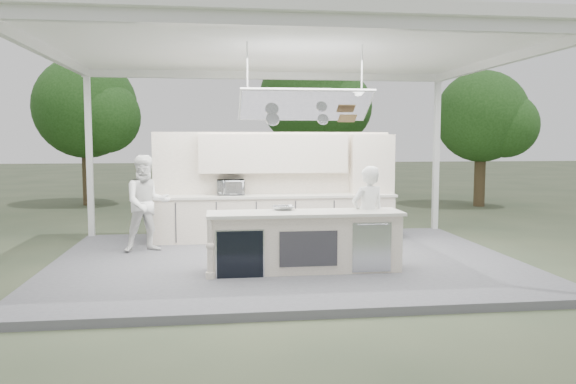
{
  "coord_description": "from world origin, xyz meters",
  "views": [
    {
      "loc": [
        -1.19,
        -9.63,
        2.21
      ],
      "look_at": [
        0.09,
        0.4,
        1.26
      ],
      "focal_mm": 35.0,
      "sensor_mm": 36.0,
      "label": 1
    }
  ],
  "objects": [
    {
      "name": "head_chef",
      "position": [
        1.28,
        -0.7,
        0.95
      ],
      "size": [
        0.7,
        0.56,
        1.66
      ],
      "primitive_type": "imported",
      "rotation": [
        0.0,
        0.0,
        3.45
      ],
      "color": "white",
      "rests_on": "stage_deck"
    },
    {
      "name": "tent",
      "position": [
        0.0,
        -0.01,
        3.71
      ],
      "size": [
        8.2,
        6.2,
        3.86
      ],
      "color": "white",
      "rests_on": "ground"
    },
    {
      "name": "ground",
      "position": [
        0.0,
        0.0,
        0.0
      ],
      "size": [
        90.0,
        90.0,
        0.0
      ],
      "primitive_type": "plane",
      "color": "#4E543A",
      "rests_on": "ground"
    },
    {
      "name": "demo_island",
      "position": [
        0.18,
        -0.91,
        0.6
      ],
      "size": [
        3.1,
        0.79,
        0.95
      ],
      "color": "white",
      "rests_on": "stage_deck"
    },
    {
      "name": "stage_deck",
      "position": [
        0.0,
        0.0,
        0.06
      ],
      "size": [
        8.0,
        6.0,
        0.12
      ],
      "primitive_type": "cube",
      "color": "slate",
      "rests_on": "ground"
    },
    {
      "name": "tree_cluster",
      "position": [
        -0.16,
        9.77,
        3.29
      ],
      "size": [
        19.55,
        9.4,
        5.85
      ],
      "color": "#4B3A25",
      "rests_on": "ground"
    },
    {
      "name": "sous_chef",
      "position": [
        -2.49,
        1.03,
        1.02
      ],
      "size": [
        1.05,
        0.92,
        1.81
      ],
      "primitive_type": "imported",
      "rotation": [
        0.0,
        0.0,
        0.32
      ],
      "color": "white",
      "rests_on": "stage_deck"
    },
    {
      "name": "bowl_large",
      "position": [
        -0.07,
        -0.65,
        1.11
      ],
      "size": [
        0.3,
        0.3,
        0.07
      ],
      "primitive_type": "imported",
      "rotation": [
        0.0,
        0.0,
        -0.02
      ],
      "color": "silver",
      "rests_on": "demo_island"
    },
    {
      "name": "bowl_small",
      "position": [
        -0.19,
        -0.65,
        1.1
      ],
      "size": [
        0.24,
        0.24,
        0.07
      ],
      "primitive_type": "imported",
      "rotation": [
        0.0,
        0.0,
        0.09
      ],
      "color": "silver",
      "rests_on": "demo_island"
    },
    {
      "name": "toaster_oven",
      "position": [
        -0.9,
        1.97,
        1.23
      ],
      "size": [
        0.57,
        0.39,
        0.31
      ],
      "primitive_type": "imported",
      "rotation": [
        0.0,
        0.0,
        -0.01
      ],
      "color": "silver",
      "rests_on": "back_counter"
    },
    {
      "name": "back_wall_unit",
      "position": [
        0.44,
        2.11,
        1.57
      ],
      "size": [
        5.05,
        0.48,
        2.25
      ],
      "color": "white",
      "rests_on": "stage_deck"
    },
    {
      "name": "back_counter",
      "position": [
        0.0,
        1.9,
        0.6
      ],
      "size": [
        5.08,
        0.72,
        0.95
      ],
      "color": "white",
      "rests_on": "stage_deck"
    }
  ]
}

